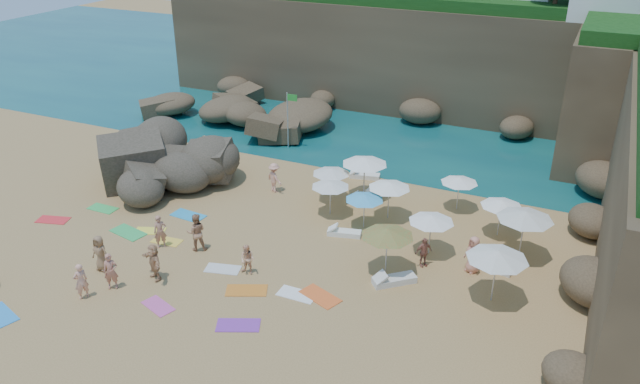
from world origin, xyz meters
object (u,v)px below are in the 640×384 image
at_px(rock_outcrop, 147,181).
at_px(person_stand_5, 205,149).
at_px(parasol_1, 331,171).
at_px(person_stand_0, 160,232).
at_px(parasol_0, 365,161).
at_px(person_stand_1, 196,232).
at_px(parasol_2, 459,180).
at_px(person_stand_4, 473,254).
at_px(person_stand_3, 424,252).
at_px(lounger_0, 364,199).
at_px(person_stand_2, 274,178).
at_px(flag_pole, 289,113).
at_px(person_stand_6, 81,281).

relative_size(rock_outcrop, person_stand_5, 4.41).
height_order(parasol_1, person_stand_0, parasol_1).
xyz_separation_m(parasol_0, person_stand_1, (-5.17, -8.69, -1.26)).
bearing_deg(parasol_2, person_stand_4, -70.33).
distance_m(rock_outcrop, person_stand_3, 17.67).
bearing_deg(rock_outcrop, person_stand_0, -45.92).
bearing_deg(lounger_0, parasol_2, -5.54).
height_order(parasol_0, parasol_1, parasol_0).
xyz_separation_m(parasol_1, lounger_0, (1.71, 0.74, -1.68)).
relative_size(person_stand_0, person_stand_2, 0.96).
distance_m(flag_pole, lounger_0, 9.47).
xyz_separation_m(parasol_0, person_stand_0, (-6.91, -9.20, -1.38)).
bearing_deg(person_stand_0, person_stand_1, -29.52).
bearing_deg(person_stand_0, parasol_0, 7.14).
height_order(person_stand_0, person_stand_3, person_stand_0).
relative_size(parasol_1, person_stand_6, 1.26).
distance_m(parasol_2, person_stand_6, 19.29).
xyz_separation_m(flag_pole, lounger_0, (7.44, -5.37, -2.32)).
distance_m(rock_outcrop, parasol_0, 13.13).
bearing_deg(parasol_0, person_stand_6, -117.49).
height_order(person_stand_1, person_stand_5, person_stand_1).
bearing_deg(person_stand_5, person_stand_4, -26.29).
bearing_deg(parasol_2, lounger_0, -166.16).
bearing_deg(person_stand_3, parasol_2, 43.17).
distance_m(rock_outcrop, person_stand_2, 7.89).
relative_size(parasol_0, person_stand_5, 1.43).
xyz_separation_m(rock_outcrop, person_stand_0, (5.56, -5.74, 0.83)).
distance_m(flag_pole, parasol_0, 8.73).
height_order(flag_pole, person_stand_5, flag_pole).
relative_size(flag_pole, person_stand_1, 2.01).
relative_size(parasol_2, person_stand_0, 1.19).
bearing_deg(person_stand_1, rock_outcrop, -69.44).
xyz_separation_m(parasol_0, person_stand_6, (-7.28, -14.00, -1.38)).
relative_size(rock_outcrop, person_stand_2, 4.52).
bearing_deg(person_stand_5, person_stand_6, -85.12).
relative_size(person_stand_3, person_stand_6, 0.87).
xyz_separation_m(flag_pole, person_stand_5, (-3.71, -4.41, -1.55)).
height_order(parasol_2, person_stand_5, parasol_2).
xyz_separation_m(person_stand_2, person_stand_5, (-6.03, 1.98, 0.02)).
bearing_deg(person_stand_6, person_stand_1, -179.96).
xyz_separation_m(parasol_0, parasol_1, (-1.48, -1.20, -0.41)).
bearing_deg(person_stand_6, parasol_2, 161.67).
distance_m(person_stand_0, person_stand_6, 4.82).
height_order(parasol_0, person_stand_5, parasol_0).
relative_size(parasol_2, person_stand_6, 1.20).
bearing_deg(person_stand_2, person_stand_0, 99.43).
height_order(person_stand_4, person_stand_6, person_stand_4).
distance_m(parasol_2, person_stand_2, 10.28).
xyz_separation_m(person_stand_1, person_stand_6, (-2.11, -5.31, -0.12)).
height_order(parasol_1, person_stand_6, parasol_1).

